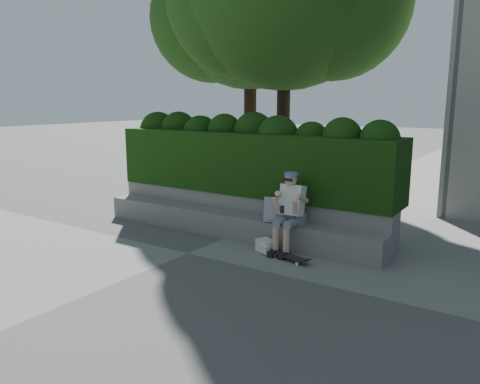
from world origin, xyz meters
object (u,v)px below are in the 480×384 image
Objects in this scene: backpack_plaid at (273,210)px; backpack_ground at (266,246)px; skateboard at (289,256)px; person at (290,209)px.

backpack_plaid is 1.34× the size of backpack_ground.
skateboard is 1.70× the size of backpack_plaid.
skateboard is at bearing -63.56° from person.
backpack_ground is at bearing -97.39° from backpack_plaid.
person reaches higher than skateboard.
person reaches higher than backpack_ground.
person reaches higher than backpack_plaid.
person is 3.09× the size of backpack_plaid.
person is at bearing -30.43° from backpack_plaid.
backpack_plaid is at bearing 167.89° from person.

